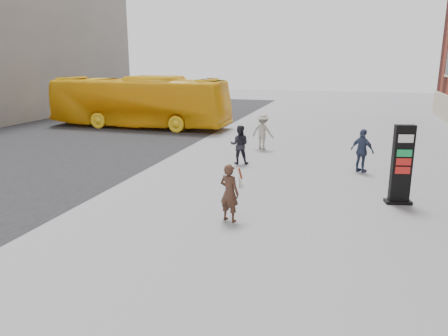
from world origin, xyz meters
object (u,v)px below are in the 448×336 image
(bus, at_px, (139,102))
(pedestrian_b, at_px, (263,132))
(pedestrian_c, at_px, (362,151))
(pedestrian_a, at_px, (239,145))
(info_pylon, at_px, (402,165))
(woman, at_px, (230,192))

(bus, relative_size, pedestrian_b, 6.75)
(bus, distance_m, pedestrian_c, 15.99)
(pedestrian_a, bearing_deg, info_pylon, 139.59)
(bus, xyz_separation_m, pedestrian_c, (13.80, -8.04, -0.79))
(bus, bearing_deg, pedestrian_c, -119.39)
(info_pylon, xyz_separation_m, bus, (-14.88, 11.75, 0.42))
(info_pylon, distance_m, pedestrian_b, 9.10)
(woman, height_order, pedestrian_b, pedestrian_b)
(pedestrian_c, bearing_deg, woman, 95.79)
(woman, bearing_deg, pedestrian_c, -98.99)
(bus, bearing_deg, info_pylon, -127.46)
(pedestrian_a, bearing_deg, bus, -51.42)
(info_pylon, bearing_deg, pedestrian_c, 93.67)
(info_pylon, relative_size, bus, 0.21)
(bus, relative_size, pedestrian_a, 7.16)
(pedestrian_c, bearing_deg, info_pylon, 140.43)
(info_pylon, height_order, pedestrian_c, info_pylon)
(info_pylon, relative_size, pedestrian_b, 1.41)
(woman, height_order, pedestrian_c, pedestrian_c)
(pedestrian_b, height_order, pedestrian_c, pedestrian_b)
(woman, xyz_separation_m, bus, (-10.21, 14.68, 0.82))
(info_pylon, distance_m, woman, 5.53)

